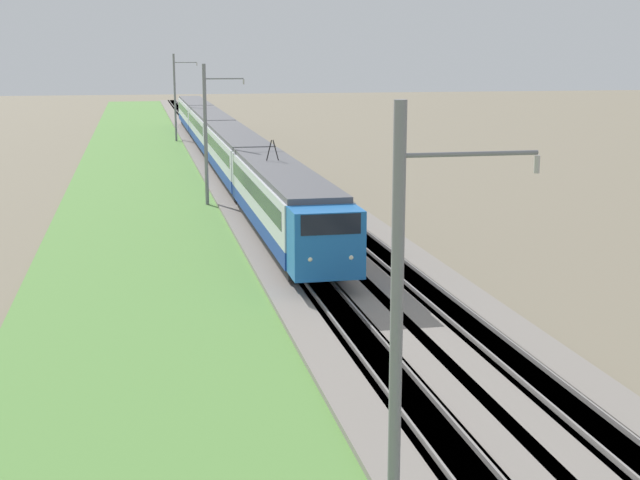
{
  "coord_description": "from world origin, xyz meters",
  "views": [
    {
      "loc": [
        -5.86,
        6.92,
        9.44
      ],
      "look_at": [
        27.73,
        0.0,
        2.17
      ],
      "focal_mm": 50.0,
      "sensor_mm": 36.0,
      "label": 1
    }
  ],
  "objects_px": {
    "catenary_mast_mid": "(207,134)",
    "catenary_mast_far": "(175,97)",
    "passenger_train": "(221,139)",
    "catenary_mast_near": "(399,350)"
  },
  "relations": [
    {
      "from": "catenary_mast_mid",
      "to": "catenary_mast_near",
      "type": "bearing_deg",
      "value": -180.0
    },
    {
      "from": "catenary_mast_mid",
      "to": "passenger_train",
      "type": "bearing_deg",
      "value": -7.79
    },
    {
      "from": "catenary_mast_far",
      "to": "passenger_train",
      "type": "bearing_deg",
      "value": -172.83
    },
    {
      "from": "passenger_train",
      "to": "catenary_mast_near",
      "type": "relative_size",
      "value": 9.88
    },
    {
      "from": "passenger_train",
      "to": "catenary_mast_far",
      "type": "distance_m",
      "value": 21.78
    },
    {
      "from": "passenger_train",
      "to": "catenary_mast_mid",
      "type": "xyz_separation_m",
      "value": [
        -19.72,
        2.7,
        2.2
      ]
    },
    {
      "from": "catenary_mast_mid",
      "to": "catenary_mast_far",
      "type": "relative_size",
      "value": 0.95
    },
    {
      "from": "catenary_mast_mid",
      "to": "catenary_mast_far",
      "type": "distance_m",
      "value": 41.19
    },
    {
      "from": "passenger_train",
      "to": "catenary_mast_near",
      "type": "height_order",
      "value": "catenary_mast_near"
    },
    {
      "from": "passenger_train",
      "to": "catenary_mast_near",
      "type": "distance_m",
      "value": 61.01
    }
  ]
}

